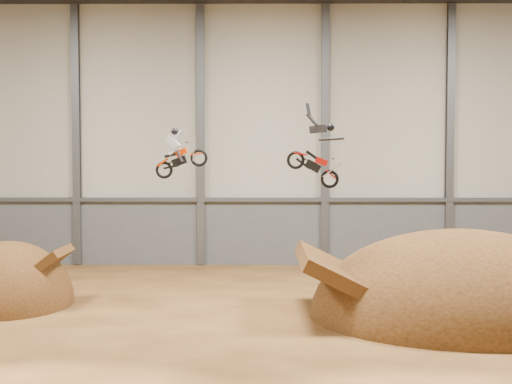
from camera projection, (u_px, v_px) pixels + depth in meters
floor at (264, 334)px, 23.68m from camera, size 40.00×40.00×0.00m
back_wall at (263, 135)px, 38.29m from camera, size 40.00×0.10×14.00m
lower_band_back at (263, 233)px, 38.46m from camera, size 39.80×0.18×3.50m
steel_rail at (263, 200)px, 38.22m from camera, size 39.80×0.35×0.20m
steel_column_1 at (76, 135)px, 38.16m from camera, size 0.40×0.36×13.90m
steel_column_2 at (201, 135)px, 38.11m from camera, size 0.40×0.36×13.90m
steel_column_3 at (325, 135)px, 38.07m from camera, size 0.40×0.36×13.90m
steel_column_4 at (450, 135)px, 38.02m from camera, size 0.40×0.36×13.90m
takeoff_ramp at (8, 305)px, 28.19m from camera, size 5.09×5.87×5.09m
landing_ramp at (461, 316)px, 26.23m from camera, size 11.16×9.87×6.44m
fmx_rider_a at (184, 147)px, 27.24m from camera, size 2.61×0.92×2.45m
fmx_rider_b at (308, 145)px, 25.35m from camera, size 3.56×1.45×3.33m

